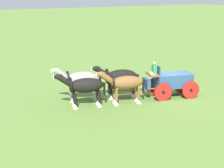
{
  "coord_description": "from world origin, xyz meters",
  "views": [
    {
      "loc": [
        15.13,
        17.79,
        7.12
      ],
      "look_at": [
        4.15,
        -1.05,
        1.2
      ],
      "focal_mm": 56.44,
      "sensor_mm": 36.0,
      "label": 1
    }
  ],
  "objects_px": {
    "draft_horse_lead_off": "(81,80)",
    "draft_horse_rear_near": "(125,83)",
    "draft_horse_rear_off": "(120,78)",
    "show_wagon": "(171,81)",
    "draft_horse_lead_near": "(84,86)"
  },
  "relations": [
    {
      "from": "draft_horse_lead_off",
      "to": "draft_horse_rear_near",
      "type": "bearing_deg",
      "value": 137.11
    },
    {
      "from": "draft_horse_rear_off",
      "to": "show_wagon",
      "type": "bearing_deg",
      "value": 152.93
    },
    {
      "from": "draft_horse_rear_off",
      "to": "draft_horse_lead_near",
      "type": "relative_size",
      "value": 1.01
    },
    {
      "from": "show_wagon",
      "to": "draft_horse_lead_off",
      "type": "relative_size",
      "value": 1.72
    },
    {
      "from": "draft_horse_rear_near",
      "to": "draft_horse_rear_off",
      "type": "xyz_separation_m",
      "value": [
        -0.38,
        -1.24,
        0.07
      ]
    },
    {
      "from": "draft_horse_lead_near",
      "to": "draft_horse_rear_near",
      "type": "bearing_deg",
      "value": 163.85
    },
    {
      "from": "show_wagon",
      "to": "draft_horse_lead_near",
      "type": "bearing_deg",
      "value": -10.04
    },
    {
      "from": "draft_horse_lead_near",
      "to": "draft_horse_lead_off",
      "type": "distance_m",
      "value": 1.3
    },
    {
      "from": "show_wagon",
      "to": "draft_horse_lead_near",
      "type": "distance_m",
      "value": 6.05
    },
    {
      "from": "show_wagon",
      "to": "draft_horse_lead_near",
      "type": "relative_size",
      "value": 1.74
    },
    {
      "from": "draft_horse_rear_near",
      "to": "draft_horse_rear_off",
      "type": "distance_m",
      "value": 1.3
    },
    {
      "from": "draft_horse_lead_off",
      "to": "draft_horse_lead_near",
      "type": "bearing_deg",
      "value": 73.43
    },
    {
      "from": "draft_horse_lead_near",
      "to": "draft_horse_lead_off",
      "type": "relative_size",
      "value": 0.99
    },
    {
      "from": "draft_horse_lead_near",
      "to": "draft_horse_lead_off",
      "type": "xyz_separation_m",
      "value": [
        -0.37,
        -1.25,
        0.08
      ]
    },
    {
      "from": "draft_horse_rear_off",
      "to": "draft_horse_lead_near",
      "type": "bearing_deg",
      "value": 10.3
    }
  ]
}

